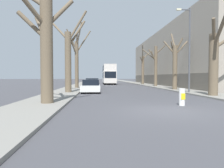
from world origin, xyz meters
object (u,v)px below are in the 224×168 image
(street_tree_left_0, at_px, (44,42))
(street_tree_right_0, at_px, (216,59))
(street_tree_left_1, at_px, (69,57))
(parked_car_2, at_px, (93,83))
(street_tree_right_3, at_px, (143,68))
(street_tree_right_1, at_px, (175,63))
(traffic_bollard, at_px, (182,97))
(lamp_post, at_px, (189,46))
(street_tree_left_2, at_px, (77,60))
(street_tree_right_2, at_px, (155,65))
(parked_car_0, at_px, (91,86))
(parked_car_1, at_px, (92,84))
(double_decker_bus, at_px, (109,73))

(street_tree_left_0, relative_size, street_tree_right_0, 1.18)
(street_tree_left_1, bearing_deg, parked_car_2, 80.24)
(street_tree_right_3, bearing_deg, street_tree_right_1, -89.82)
(traffic_bollard, bearing_deg, street_tree_left_1, 129.79)
(traffic_bollard, bearing_deg, lamp_post, 62.83)
(street_tree_left_2, height_order, street_tree_right_1, street_tree_left_2)
(street_tree_left_2, height_order, street_tree_right_2, street_tree_left_2)
(parked_car_0, relative_size, lamp_post, 0.54)
(parked_car_1, bearing_deg, street_tree_right_2, 27.92)
(double_decker_bus, distance_m, parked_car_0, 24.02)
(street_tree_left_1, xyz_separation_m, double_decker_bus, (5.32, 24.76, -1.17))
(street_tree_right_1, distance_m, double_decker_bus, 22.17)
(street_tree_right_1, relative_size, parked_car_0, 1.60)
(double_decker_bus, bearing_deg, parked_car_2, -104.42)
(lamp_post, bearing_deg, parked_car_0, 165.92)
(street_tree_left_2, height_order, parked_car_0, street_tree_left_2)
(street_tree_left_1, xyz_separation_m, parked_car_0, (2.11, 1.02, -2.92))
(street_tree_right_0, bearing_deg, parked_car_1, 131.61)
(traffic_bollard, bearing_deg, street_tree_left_2, 113.93)
(street_tree_left_1, relative_size, street_tree_left_2, 0.92)
(parked_car_0, distance_m, traffic_bollard, 11.31)
(street_tree_left_2, distance_m, lamp_post, 14.58)
(street_tree_left_1, xyz_separation_m, street_tree_right_3, (11.97, 20.22, -0.20))
(street_tree_right_3, xyz_separation_m, traffic_bollard, (-4.52, -29.17, -2.86))
(double_decker_bus, relative_size, lamp_post, 1.35)
(parked_car_0, height_order, parked_car_1, parked_car_1)
(street_tree_left_0, relative_size, street_tree_right_3, 0.99)
(double_decker_bus, relative_size, traffic_bollard, 11.43)
(street_tree_left_1, relative_size, parked_car_0, 1.84)
(lamp_post, height_order, traffic_bollard, lamp_post)
(double_decker_bus, xyz_separation_m, parked_car_2, (-3.21, -12.49, -1.73))
(double_decker_bus, bearing_deg, parked_car_1, -100.05)
(street_tree_right_3, bearing_deg, double_decker_bus, 145.67)
(parked_car_2, bearing_deg, street_tree_left_2, -115.30)
(parked_car_1, distance_m, lamp_post, 12.79)
(street_tree_left_2, distance_m, street_tree_right_0, 17.29)
(street_tree_left_1, bearing_deg, lamp_post, -6.51)
(street_tree_right_2, bearing_deg, parked_car_1, -152.08)
(parked_car_1, height_order, lamp_post, lamp_post)
(street_tree_right_0, bearing_deg, street_tree_left_2, 134.27)
(lamp_post, xyz_separation_m, traffic_bollard, (-3.92, -7.64, -4.01))
(street_tree_left_1, distance_m, traffic_bollard, 12.04)
(street_tree_right_3, relative_size, lamp_post, 0.96)
(parked_car_2, bearing_deg, street_tree_right_3, 38.87)
(street_tree_left_0, xyz_separation_m, street_tree_right_0, (12.28, 3.53, -0.58))
(street_tree_left_0, height_order, street_tree_right_0, street_tree_left_0)
(street_tree_left_0, xyz_separation_m, street_tree_right_1, (12.24, 11.71, -0.35))
(parked_car_0, bearing_deg, parked_car_2, 90.00)
(parked_car_2, bearing_deg, parked_car_0, -90.00)
(street_tree_right_2, xyz_separation_m, parked_car_1, (-10.00, -5.30, -2.87))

